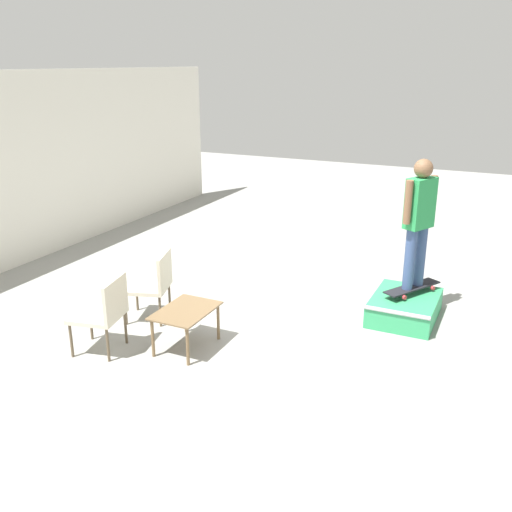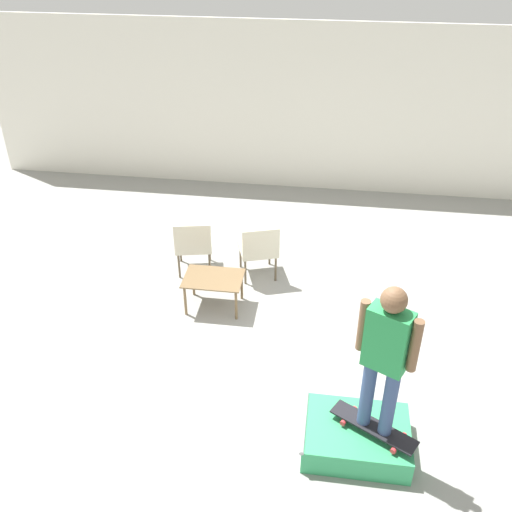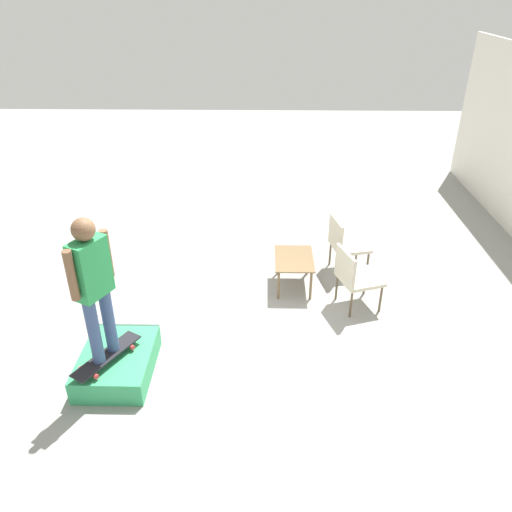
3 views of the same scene
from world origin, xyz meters
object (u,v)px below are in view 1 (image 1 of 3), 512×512
object	(u,v)px
skate_ramp_box	(404,307)
patio_chair_right	(154,282)
skateboard_on_ramp	(412,287)
person_skater	(419,214)
patio_chair_left	(104,310)
coffee_table	(186,315)

from	to	relation	value
skate_ramp_box	patio_chair_right	distance (m)	3.20
skateboard_on_ramp	person_skater	size ratio (longest dim) A/B	0.52
skateboard_on_ramp	patio_chair_left	world-z (taller)	patio_chair_left
patio_chair_left	coffee_table	bearing A→B (deg)	107.91
skate_ramp_box	patio_chair_left	size ratio (longest dim) A/B	1.23
coffee_table	patio_chair_right	distance (m)	0.93
coffee_table	skate_ramp_box	bearing A→B (deg)	-48.12
skateboard_on_ramp	patio_chair_left	size ratio (longest dim) A/B	0.98
person_skater	patio_chair_left	distance (m)	3.91
coffee_table	patio_chair_right	size ratio (longest dim) A/B	0.89
skateboard_on_ramp	person_skater	world-z (taller)	person_skater
person_skater	patio_chair_left	xyz separation A→B (m)	(-2.48, 2.91, -0.84)
skate_ramp_box	person_skater	distance (m)	1.21
coffee_table	patio_chair_left	bearing A→B (deg)	120.13
coffee_table	patio_chair_right	xyz separation A→B (m)	(0.50, 0.78, 0.09)
person_skater	patio_chair_left	bearing A→B (deg)	156.96
skate_ramp_box	patio_chair_right	world-z (taller)	patio_chair_right
coffee_table	patio_chair_right	world-z (taller)	patio_chair_right
skate_ramp_box	person_skater	bearing A→B (deg)	-17.21
patio_chair_right	skate_ramp_box	bearing A→B (deg)	97.19
person_skater	patio_chair_right	bearing A→B (deg)	144.21
skate_ramp_box	coffee_table	bearing A→B (deg)	131.88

